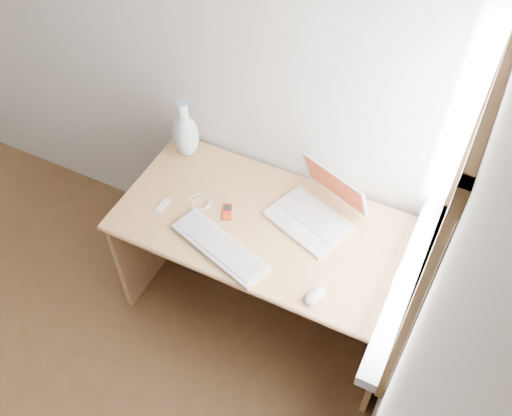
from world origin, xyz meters
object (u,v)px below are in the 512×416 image
at_px(laptop, 313,207).
at_px(external_keyboard, 220,247).
at_px(desk, 274,239).
at_px(vase, 186,134).

bearing_deg(laptop, external_keyboard, -108.65).
relative_size(laptop, external_keyboard, 0.84).
bearing_deg(desk, vase, 164.20).
distance_m(desk, vase, 0.67).
height_order(laptop, external_keyboard, laptop).
xyz_separation_m(desk, vase, (-0.56, 0.16, 0.34)).
height_order(desk, vase, vase).
bearing_deg(external_keyboard, laptop, 68.62).
bearing_deg(vase, external_keyboard, -46.60).
bearing_deg(desk, external_keyboard, -113.10).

